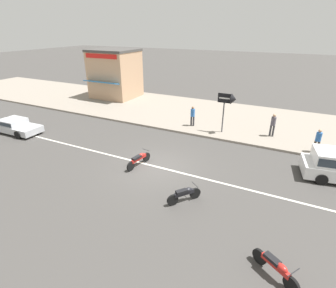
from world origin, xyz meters
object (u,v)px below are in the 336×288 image
Objects in this scene: arrow_signboard at (231,101)px; pedestrian_far_end at (318,139)px; motorcycle_0 at (139,159)px; motorcycle_1 at (276,267)px; sedan_silver_1 at (14,126)px; pedestrian_by_shop at (193,115)px; pedestrian_mid_kerb at (273,123)px; shopfront_corner_warung at (115,73)px; motorcycle_2 at (185,194)px.

arrow_signboard reaches higher than pedestrian_far_end.
motorcycle_0 and motorcycle_1 have the same top height.
sedan_silver_1 is at bearing -163.61° from pedestrian_far_end.
pedestrian_by_shop is at bearing 173.57° from pedestrian_far_end.
pedestrian_mid_kerb is 1.09× the size of pedestrian_far_end.
sedan_silver_1 is 11.61m from motorcycle_0.
pedestrian_far_end is 0.30× the size of shopfront_corner_warung.
motorcycle_2 is 0.91× the size of pedestrian_by_shop.
arrow_signboard is (-4.60, 11.56, 2.25)m from motorcycle_1.
motorcycle_1 is 14.13m from pedestrian_by_shop.
shopfront_corner_warung reaches higher than pedestrian_by_shop.
motorcycle_1 is 12.54m from pedestrian_mid_kerb.
sedan_silver_1 is 19.66m from pedestrian_mid_kerb.
motorcycle_0 is 1.26× the size of pedestrian_far_end.
motorcycle_1 is 1.01× the size of pedestrian_far_end.
motorcycle_0 is at bearing -48.87° from shopfront_corner_warung.
sedan_silver_1 is 2.91× the size of motorcycle_1.
sedan_silver_1 is at bearing -149.18° from pedestrian_by_shop.
motorcycle_1 is 4.90m from motorcycle_2.
arrow_signboard is 3.47m from pedestrian_mid_kerb.
pedestrian_mid_kerb reaches higher than pedestrian_far_end.
shopfront_corner_warung reaches higher than motorcycle_1.
motorcycle_2 is at bearing -104.92° from pedestrian_mid_kerb.
pedestrian_by_shop is at bearing -174.80° from pedestrian_mid_kerb.
motorcycle_2 is (3.79, -2.02, -0.01)m from motorcycle_0.
pedestrian_mid_kerb is (2.67, 10.00, 0.73)m from motorcycle_2.
pedestrian_mid_kerb is 3.29m from pedestrian_far_end.
arrow_signboard is at bearing -5.63° from pedestrian_by_shop.
motorcycle_1 is 1.08× the size of motorcycle_2.
arrow_signboard is (-0.33, 9.15, 2.25)m from motorcycle_2.
pedestrian_far_end is (20.96, 6.17, 0.52)m from sedan_silver_1.
motorcycle_2 is 0.86× the size of pedestrian_mid_kerb.
motorcycle_0 is at bearing -1.27° from sedan_silver_1.
arrow_signboard is 1.87× the size of pedestrian_by_shop.
motorcycle_1 is (19.68, -4.69, -0.11)m from sedan_silver_1.
shopfront_corner_warung is at bearing 159.18° from arrow_signboard.
sedan_silver_1 is at bearing -155.50° from arrow_signboard.
motorcycle_1 is (8.07, -4.43, -0.00)m from motorcycle_0.
pedestrian_far_end is (5.56, 8.44, 0.64)m from motorcycle_2.
shopfront_corner_warung is at bearing 138.21° from motorcycle_1.
pedestrian_mid_kerb is (6.46, 7.98, 0.72)m from motorcycle_0.
pedestrian_mid_kerb is (-1.61, 12.41, 0.73)m from motorcycle_1.
sedan_silver_1 is 14.01m from pedestrian_by_shop.
pedestrian_far_end is at bearing -28.32° from pedestrian_mid_kerb.
motorcycle_2 is 0.94× the size of pedestrian_far_end.
motorcycle_0 is 1.16× the size of pedestrian_mid_kerb.
shopfront_corner_warung is (-11.46, 5.22, 1.65)m from pedestrian_by_shop.
arrow_signboard reaches higher than motorcycle_0.
motorcycle_2 is at bearing 150.57° from motorcycle_1.
shopfront_corner_warung reaches higher than motorcycle_2.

